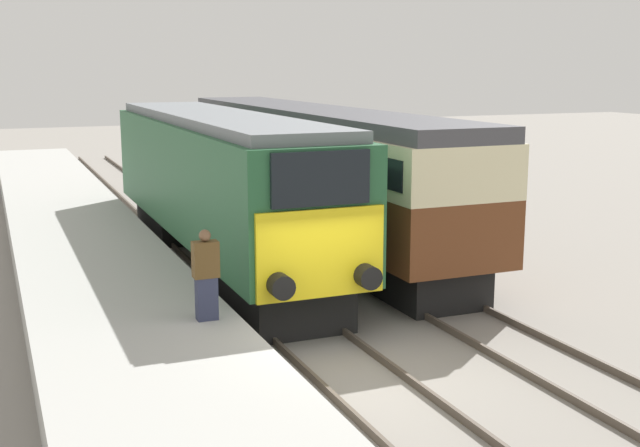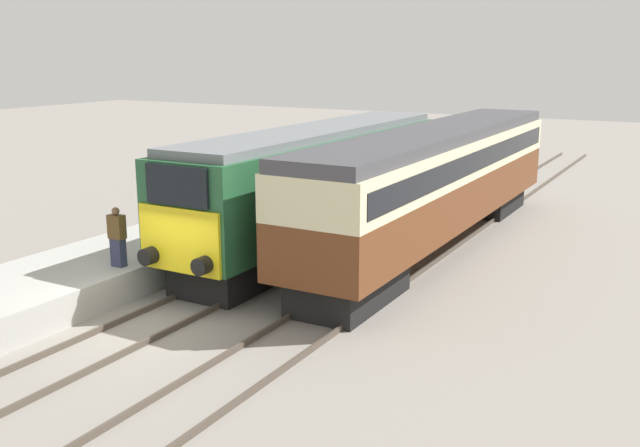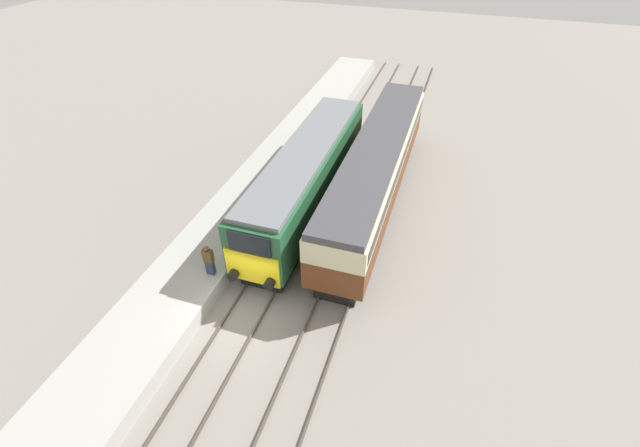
# 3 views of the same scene
# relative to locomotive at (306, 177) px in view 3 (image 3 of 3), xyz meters

# --- Properties ---
(ground_plane) EXTENTS (120.00, 120.00, 0.00)m
(ground_plane) POSITION_rel_locomotive_xyz_m (0.00, -8.39, -2.21)
(ground_plane) COLOR gray
(platform_left) EXTENTS (3.50, 50.00, 0.83)m
(platform_left) POSITION_rel_locomotive_xyz_m (-3.30, -0.39, -1.80)
(platform_left) COLOR #A8A8A3
(platform_left) RESTS_ON ground_plane
(rails_near_track) EXTENTS (1.51, 60.00, 0.14)m
(rails_near_track) POSITION_rel_locomotive_xyz_m (0.00, -3.39, -2.14)
(rails_near_track) COLOR #4C4238
(rails_near_track) RESTS_ON ground_plane
(rails_far_track) EXTENTS (1.50, 60.00, 0.14)m
(rails_far_track) POSITION_rel_locomotive_xyz_m (3.40, -3.39, -2.14)
(rails_far_track) COLOR #4C4238
(rails_far_track) RESTS_ON ground_plane
(locomotive) EXTENTS (2.70, 14.23, 3.97)m
(locomotive) POSITION_rel_locomotive_xyz_m (0.00, 0.00, 0.00)
(locomotive) COLOR black
(locomotive) RESTS_ON ground_plane
(passenger_carriage) EXTENTS (2.75, 17.01, 3.95)m
(passenger_carriage) POSITION_rel_locomotive_xyz_m (3.40, 1.97, 0.18)
(passenger_carriage) COLOR black
(passenger_carriage) RESTS_ON ground_plane
(person_on_platform) EXTENTS (0.44, 0.26, 1.59)m
(person_on_platform) POSITION_rel_locomotive_xyz_m (-2.13, -6.87, -0.60)
(person_on_platform) COLOR #2D334C
(person_on_platform) RESTS_ON platform_left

